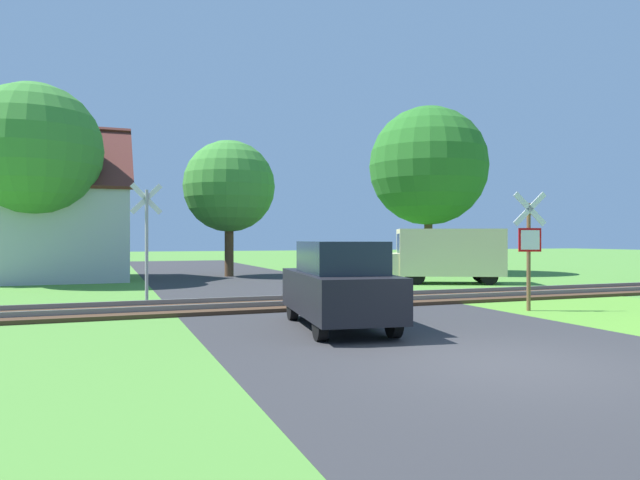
% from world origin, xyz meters
% --- Properties ---
extents(ground_plane, '(160.00, 160.00, 0.00)m').
position_xyz_m(ground_plane, '(0.00, 0.00, 0.00)').
color(ground_plane, '#4C8433').
extents(road_asphalt, '(7.81, 80.00, 0.01)m').
position_xyz_m(road_asphalt, '(0.00, 2.00, 0.00)').
color(road_asphalt, '#2D2D30').
rests_on(road_asphalt, ground).
extents(rail_track, '(60.00, 2.60, 0.22)m').
position_xyz_m(rail_track, '(0.00, 7.96, 0.06)').
color(rail_track, '#422D1E').
rests_on(rail_track, ground).
extents(stop_sign_near, '(0.86, 0.24, 3.03)m').
position_xyz_m(stop_sign_near, '(4.59, 4.74, 1.71)').
color(stop_sign_near, brown).
rests_on(stop_sign_near, ground).
extents(crossing_sign_far, '(0.88, 0.15, 3.39)m').
position_xyz_m(crossing_sign_far, '(-4.42, 9.55, 1.95)').
color(crossing_sign_far, '#9E9EA5').
rests_on(crossing_sign_far, ground).
extents(house, '(6.87, 6.74, 6.99)m').
position_xyz_m(house, '(-7.80, 21.22, 2.24)').
color(house, '#B7B7BC').
rests_on(house, ground).
extents(tree_left, '(5.22, 5.22, 8.03)m').
position_xyz_m(tree_left, '(-8.14, 18.26, 5.41)').
color(tree_left, '#513823').
rests_on(tree_left, ground).
extents(tree_far, '(6.34, 6.34, 8.92)m').
position_xyz_m(tree_far, '(10.71, 19.61, 5.74)').
color(tree_far, '#513823').
rests_on(tree_far, ground).
extents(tree_center, '(4.47, 4.47, 6.65)m').
position_xyz_m(tree_center, '(0.17, 20.74, 4.40)').
color(tree_center, '#513823').
rests_on(tree_center, ground).
extents(mail_truck, '(5.23, 3.69, 2.24)m').
position_xyz_m(mail_truck, '(7.59, 13.18, 1.24)').
color(mail_truck, beige).
rests_on(mail_truck, ground).
extents(parked_car, '(2.14, 4.18, 1.78)m').
position_xyz_m(parked_car, '(-1.02, 3.83, 0.89)').
color(parked_car, black).
rests_on(parked_car, ground).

